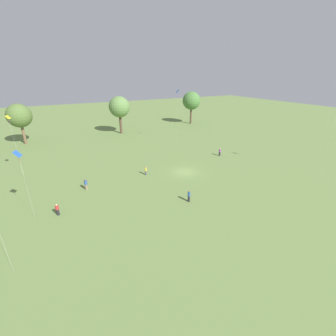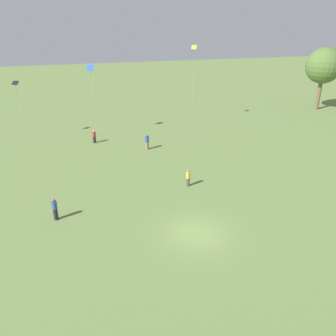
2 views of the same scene
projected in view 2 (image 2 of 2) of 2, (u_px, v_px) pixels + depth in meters
The scene contains 9 objects.
ground_plane at pixel (197, 233), 23.31m from camera, with size 240.00×240.00×0.00m, color olive.
tree_0 at pixel (324, 66), 55.33m from camera, with size 5.97×5.97×10.43m.
person_0 at pixel (94, 137), 41.12m from camera, with size 0.59×0.59×1.65m.
person_1 at pixel (147, 142), 38.88m from camera, with size 0.66×0.66×1.84m.
person_2 at pixel (188, 178), 29.90m from camera, with size 0.42×0.42×1.63m.
person_3 at pixel (55, 209), 24.62m from camera, with size 0.55×0.55×1.78m.
kite_2 at pixel (16, 85), 39.94m from camera, with size 0.84×0.90×7.42m.
kite_3 at pixel (194, 52), 46.07m from camera, with size 0.73×0.82×11.11m.
kite_4 at pixel (90, 70), 40.60m from camera, with size 0.85×1.02×9.19m.
Camera 2 is at (17.74, -8.44, 13.53)m, focal length 35.00 mm.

